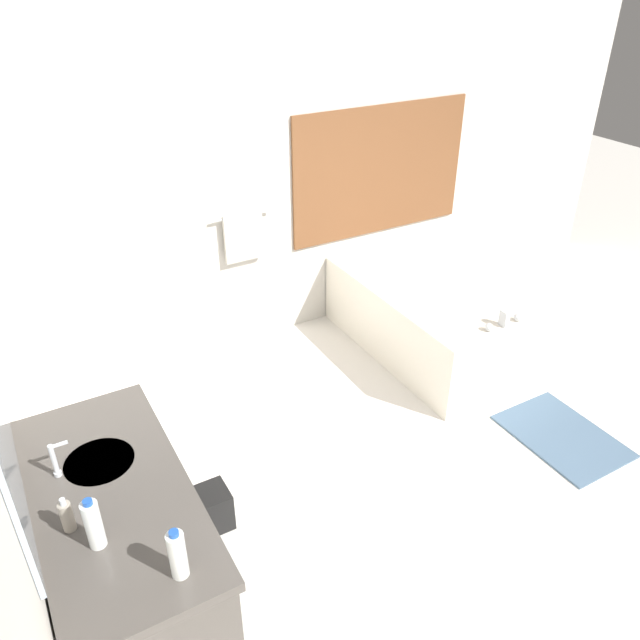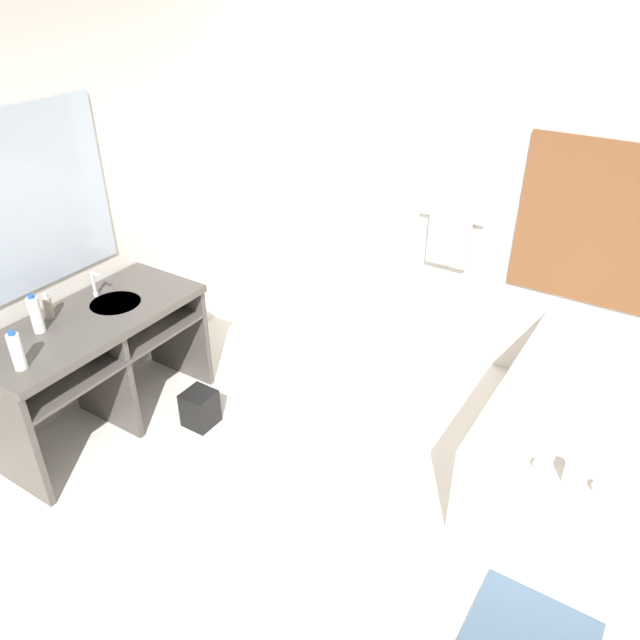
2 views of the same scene
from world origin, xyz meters
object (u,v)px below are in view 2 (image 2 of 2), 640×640
(waste_bin, at_px, (200,408))
(water_bottle_1, at_px, (36,314))
(soap_dispenser, at_px, (48,307))
(bathtub, at_px, (589,433))
(water_bottle_2, at_px, (17,351))

(waste_bin, bearing_deg, water_bottle_1, -137.69)
(water_bottle_1, distance_m, soap_dispenser, 0.17)
(bathtub, bearing_deg, water_bottle_2, -146.62)
(bathtub, xyz_separation_m, water_bottle_2, (-2.73, -1.80, 0.63))
(bathtub, xyz_separation_m, water_bottle_1, (-2.98, -1.50, 0.63))
(water_bottle_1, relative_size, waste_bin, 0.98)
(water_bottle_1, xyz_separation_m, water_bottle_2, (0.25, -0.30, -0.01))
(water_bottle_2, relative_size, soap_dispenser, 1.38)
(water_bottle_2, bearing_deg, soap_dispenser, 126.94)
(water_bottle_1, bearing_deg, bathtub, 26.74)
(water_bottle_1, height_order, waste_bin, water_bottle_1)
(bathtub, bearing_deg, soap_dispenser, -156.04)
(bathtub, height_order, water_bottle_2, water_bottle_2)
(water_bottle_1, bearing_deg, soap_dispenser, 121.36)
(bathtub, distance_m, waste_bin, 2.50)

